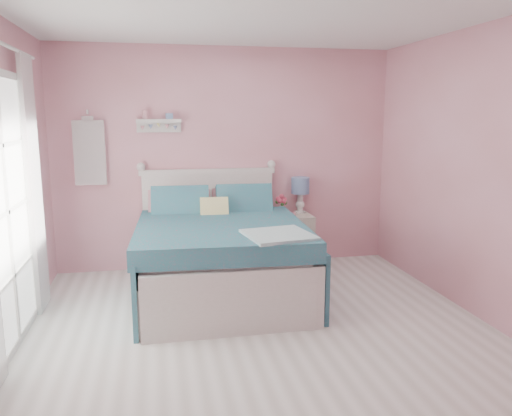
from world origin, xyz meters
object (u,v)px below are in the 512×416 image
object	(u,v)px
table_lamp	(300,188)
vase	(281,209)
bed	(219,256)
teacup	(292,215)
nightstand	(293,240)

from	to	relation	value
table_lamp	vase	bearing A→B (deg)	-163.41
bed	vase	bearing A→B (deg)	47.06
bed	teacup	size ratio (longest dim) A/B	21.74
table_lamp	vase	distance (m)	0.35
nightstand	teacup	bearing A→B (deg)	-111.23
bed	vase	world-z (taller)	bed
bed	vase	xyz separation A→B (m)	(0.87, 0.84, 0.30)
nightstand	bed	bearing A→B (deg)	-141.52
vase	table_lamp	bearing A→B (deg)	16.59
table_lamp	teacup	xyz separation A→B (m)	(-0.19, -0.30, -0.27)
table_lamp	teacup	bearing A→B (deg)	-122.15
nightstand	vase	distance (m)	0.41
nightstand	vase	xyz separation A→B (m)	(-0.13, 0.05, 0.39)
table_lamp	vase	size ratio (longest dim) A/B	2.98
bed	table_lamp	xyz separation A→B (m)	(1.12, 0.92, 0.53)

